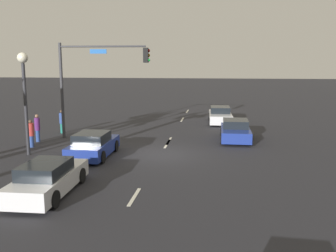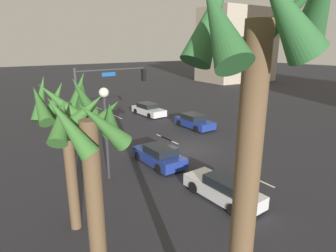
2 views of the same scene
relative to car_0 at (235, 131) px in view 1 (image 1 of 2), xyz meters
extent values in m
plane|color=#28282D|center=(-4.48, 4.29, -0.62)|extent=(220.00, 220.00, 0.00)
cube|color=silver|center=(-11.19, 4.29, -0.61)|extent=(1.90, 0.14, 0.01)
cube|color=silver|center=(-1.75, 4.29, -0.61)|extent=(2.53, 0.14, 0.01)
cube|color=silver|center=(-0.95, 4.29, -0.61)|extent=(2.36, 0.14, 0.01)
cube|color=silver|center=(8.48, 4.29, -0.61)|extent=(2.41, 0.14, 0.01)
cube|color=silver|center=(14.51, 4.29, -0.61)|extent=(2.60, 0.14, 0.01)
cube|color=navy|center=(-0.06, 0.00, -0.13)|extent=(4.24, 1.87, 0.67)
cube|color=black|center=(0.20, 0.00, 0.46)|extent=(2.04, 1.63, 0.51)
cylinder|color=black|center=(-1.37, -0.86, -0.30)|extent=(0.64, 0.22, 0.64)
cylinder|color=black|center=(-1.36, 0.88, -0.30)|extent=(0.64, 0.22, 0.64)
cylinder|color=black|center=(1.25, -0.88, -0.30)|extent=(0.64, 0.22, 0.64)
cylinder|color=black|center=(1.26, 0.86, -0.30)|extent=(0.64, 0.22, 0.64)
cube|color=navy|center=(-5.44, 7.82, -0.12)|extent=(4.19, 1.83, 0.68)
cube|color=black|center=(-5.69, 7.82, 0.48)|extent=(2.02, 1.60, 0.51)
cylinder|color=black|center=(-4.15, 8.68, -0.30)|extent=(0.64, 0.22, 0.64)
cylinder|color=black|center=(-4.14, 6.98, -0.30)|extent=(0.64, 0.22, 0.64)
cylinder|color=black|center=(-6.74, 8.66, -0.30)|extent=(0.64, 0.22, 0.64)
cylinder|color=black|center=(-6.73, 6.96, -0.30)|extent=(0.64, 0.22, 0.64)
cube|color=silver|center=(-11.25, 7.63, -0.13)|extent=(4.51, 1.76, 0.67)
cube|color=black|center=(-11.52, 7.63, 0.45)|extent=(2.18, 1.51, 0.48)
cylinder|color=black|center=(-9.89, 8.45, -0.30)|extent=(0.64, 0.23, 0.64)
cylinder|color=black|center=(-9.85, 6.89, -0.30)|extent=(0.64, 0.23, 0.64)
cylinder|color=black|center=(-12.66, 8.38, -0.30)|extent=(0.64, 0.23, 0.64)
cylinder|color=black|center=(-12.62, 6.82, -0.30)|extent=(0.64, 0.23, 0.64)
cube|color=silver|center=(7.08, 0.93, -0.11)|extent=(4.76, 1.98, 0.70)
cube|color=black|center=(7.36, 0.94, 0.49)|extent=(2.31, 1.68, 0.50)
cylinder|color=black|center=(5.65, 0.02, -0.30)|extent=(0.65, 0.24, 0.64)
cylinder|color=black|center=(5.59, 1.74, -0.30)|extent=(0.65, 0.24, 0.64)
cylinder|color=black|center=(8.56, 0.12, -0.30)|extent=(0.65, 0.24, 0.64)
cylinder|color=black|center=(8.50, 1.84, -0.30)|extent=(0.65, 0.24, 0.64)
cylinder|color=#38383D|center=(-0.69, 11.55, 2.55)|extent=(0.20, 0.20, 6.34)
cylinder|color=#38383D|center=(-0.54, 8.71, 5.47)|extent=(0.42, 5.69, 0.12)
cube|color=black|center=(-0.39, 5.87, 4.90)|extent=(0.34, 0.34, 0.95)
sphere|color=#360503|center=(-0.38, 5.69, 5.19)|extent=(0.20, 0.20, 0.20)
sphere|color=#392605|center=(-0.38, 5.69, 4.89)|extent=(0.20, 0.20, 0.20)
sphere|color=green|center=(-0.38, 5.69, 4.59)|extent=(0.20, 0.20, 0.20)
cube|color=#1959B2|center=(-0.56, 9.00, 5.15)|extent=(0.10, 1.10, 0.28)
cylinder|color=#2D2D33|center=(-5.54, 11.54, 1.88)|extent=(0.18, 0.18, 5.01)
sphere|color=#F2EACC|center=(-5.54, 11.54, 4.67)|extent=(0.56, 0.56, 0.56)
cylinder|color=#2D478C|center=(-2.19, 12.67, -0.25)|extent=(0.31, 0.31, 0.74)
cylinder|color=#59266B|center=(-2.19, 12.67, 0.53)|extent=(0.41, 0.41, 0.81)
sphere|color=#8C664C|center=(-2.19, 12.67, 1.05)|extent=(0.22, 0.22, 0.22)
cylinder|color=#1E7266|center=(0.84, 12.33, -0.26)|extent=(0.33, 0.33, 0.71)
cylinder|color=#2D478C|center=(0.84, 12.33, 0.48)|extent=(0.44, 0.44, 0.77)
sphere|color=brown|center=(0.84, 12.33, 0.97)|extent=(0.21, 0.21, 0.21)
cylinder|color=#2D478C|center=(-3.75, 12.29, -0.27)|extent=(0.30, 0.30, 0.70)
cylinder|color=#BF3833|center=(-3.75, 12.29, 0.46)|extent=(0.39, 0.39, 0.76)
sphere|color=brown|center=(-3.75, 12.29, 0.95)|extent=(0.21, 0.21, 0.21)
camera|label=1|loc=(-24.14, 1.31, 4.34)|focal=39.25mm
camera|label=2|loc=(-20.53, 17.74, 7.20)|focal=30.30mm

